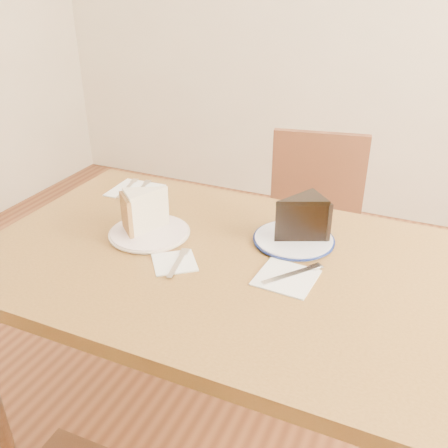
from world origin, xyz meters
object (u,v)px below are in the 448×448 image
chocolate_cake (297,220)px  chair_far (311,238)px  carrot_cake (149,211)px  plate_navy (294,240)px  table (210,286)px  plate_cream (150,233)px

chocolate_cake → chair_far: bearing=-35.6°
chocolate_cake → carrot_cake: bearing=62.1°
plate_navy → chocolate_cake: bearing=34.1°
carrot_cake → table: bearing=29.3°
plate_cream → carrot_cake: size_ratio=1.85×
table → plate_cream: bearing=171.9°
chair_far → plate_navy: chair_far is taller
plate_cream → chocolate_cake: bearing=18.7°
table → plate_navy: bearing=40.5°
plate_navy → carrot_cake: carrot_cake is taller
plate_navy → chocolate_cake: size_ratio=1.60×
table → plate_navy: size_ratio=5.65×
plate_cream → chocolate_cake: (0.39, 0.13, 0.06)m
carrot_cake → chocolate_cake: 0.41m
chair_far → chocolate_cake: 0.62m
carrot_cake → chocolate_cake: chocolate_cake is taller
chair_far → chocolate_cake: chocolate_cake is taller
table → plate_navy: plate_navy is taller
table → carrot_cake: (-0.21, 0.05, 0.16)m
plate_cream → plate_navy: same height
table → plate_cream: size_ratio=5.55×
chair_far → plate_cream: 0.76m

